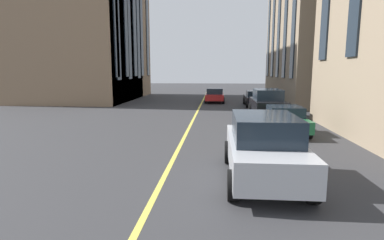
{
  "coord_description": "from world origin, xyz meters",
  "views": [
    {
      "loc": [
        3.23,
        -1.55,
        3.12
      ],
      "look_at": [
        13.19,
        -0.73,
        1.52
      ],
      "focal_mm": 29.05,
      "sensor_mm": 36.0,
      "label": 1
    }
  ],
  "objects_px": {
    "car_black_trailing": "(256,98)",
    "car_green_parked_a": "(284,119)",
    "car_silver_far": "(264,147)",
    "car_red_parked_b": "(215,95)",
    "car_black_oncoming": "(267,103)"
  },
  "relations": [
    {
      "from": "car_black_trailing",
      "to": "car_green_parked_a",
      "type": "xyz_separation_m",
      "value": [
        -11.92,
        0.0,
        0.0
      ]
    },
    {
      "from": "car_silver_far",
      "to": "car_red_parked_b",
      "type": "relative_size",
      "value": 1.21
    },
    {
      "from": "car_red_parked_b",
      "to": "car_black_oncoming",
      "type": "bearing_deg",
      "value": -159.04
    },
    {
      "from": "car_black_oncoming",
      "to": "car_silver_far",
      "type": "bearing_deg",
      "value": 170.81
    },
    {
      "from": "car_black_oncoming",
      "to": "car_black_trailing",
      "type": "relative_size",
      "value": 1.07
    },
    {
      "from": "car_silver_far",
      "to": "car_green_parked_a",
      "type": "relative_size",
      "value": 1.07
    },
    {
      "from": "car_silver_far",
      "to": "car_green_parked_a",
      "type": "xyz_separation_m",
      "value": [
        7.06,
        -2.02,
        -0.27
      ]
    },
    {
      "from": "car_green_parked_a",
      "to": "car_red_parked_b",
      "type": "bearing_deg",
      "value": 13.75
    },
    {
      "from": "car_black_oncoming",
      "to": "car_red_parked_b",
      "type": "height_order",
      "value": "car_black_oncoming"
    },
    {
      "from": "car_green_parked_a",
      "to": "car_red_parked_b",
      "type": "distance_m",
      "value": 15.36
    },
    {
      "from": "car_black_oncoming",
      "to": "car_green_parked_a",
      "type": "xyz_separation_m",
      "value": [
        -5.39,
        -0.0,
        -0.27
      ]
    },
    {
      "from": "car_black_trailing",
      "to": "car_red_parked_b",
      "type": "bearing_deg",
      "value": 50.56
    },
    {
      "from": "car_silver_far",
      "to": "car_red_parked_b",
      "type": "distance_m",
      "value": 22.05
    },
    {
      "from": "car_silver_far",
      "to": "car_red_parked_b",
      "type": "height_order",
      "value": "car_silver_far"
    },
    {
      "from": "car_red_parked_b",
      "to": "car_black_trailing",
      "type": "bearing_deg",
      "value": -129.44
    }
  ]
}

